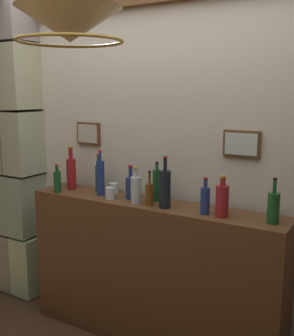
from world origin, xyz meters
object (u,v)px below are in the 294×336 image
at_px(liquor_bottle_scotch, 57,181).
at_px(liquor_bottle_port, 149,193).
at_px(liquor_bottle_sherry, 136,189).
at_px(glass_tumbler_highball, 113,188).
at_px(liquor_bottle_bourbon, 165,188).
at_px(liquor_bottle_vodka, 99,177).
at_px(liquor_bottle_brandy, 131,187).
at_px(liquor_bottle_tequila, 273,207).
at_px(pendant_lamp, 70,26).
at_px(liquor_bottle_amaro, 157,185).
at_px(liquor_bottle_vermouth, 101,177).
at_px(glass_tumbler_rocks, 110,193).
at_px(liquor_bottle_mezcal, 71,172).
at_px(liquor_bottle_gin, 222,200).
at_px(liquor_bottle_rye, 205,200).

height_order(liquor_bottle_scotch, liquor_bottle_port, liquor_bottle_port).
height_order(liquor_bottle_sherry, glass_tumbler_highball, liquor_bottle_sherry).
relative_size(liquor_bottle_scotch, liquor_bottle_bourbon, 0.63).
xyz_separation_m(liquor_bottle_vodka, liquor_bottle_brandy, (0.33, -0.06, -0.02)).
bearing_deg(liquor_bottle_port, liquor_bottle_brandy, 158.68).
relative_size(liquor_bottle_tequila, glass_tumbler_highball, 3.69).
relative_size(liquor_bottle_bourbon, pendant_lamp, 0.66).
xyz_separation_m(liquor_bottle_amaro, glass_tumbler_highball, (-0.40, 0.03, -0.08)).
distance_m(liquor_bottle_vermouth, glass_tumbler_rocks, 0.16).
distance_m(liquor_bottle_brandy, liquor_bottle_scotch, 0.59).
relative_size(liquor_bottle_mezcal, liquor_bottle_port, 1.43).
distance_m(liquor_bottle_vodka, liquor_bottle_port, 0.55).
relative_size(liquor_bottle_vodka, liquor_bottle_tequila, 1.07).
distance_m(liquor_bottle_mezcal, glass_tumbler_highball, 0.37).
distance_m(liquor_bottle_vermouth, liquor_bottle_brandy, 0.25).
height_order(liquor_bottle_tequila, glass_tumbler_rocks, liquor_bottle_tequila).
relative_size(liquor_bottle_gin, liquor_bottle_sherry, 1.02).
bearing_deg(liquor_bottle_scotch, liquor_bottle_amaro, 13.17).
height_order(liquor_bottle_vermouth, glass_tumbler_rocks, liquor_bottle_vermouth).
height_order(liquor_bottle_scotch, glass_tumbler_highball, liquor_bottle_scotch).
relative_size(liquor_bottle_brandy, liquor_bottle_bourbon, 0.70).
bearing_deg(liquor_bottle_vermouth, liquor_bottle_port, -6.72).
xyz_separation_m(liquor_bottle_gin, pendant_lamp, (-0.54, -0.71, 0.95)).
bearing_deg(liquor_bottle_scotch, glass_tumbler_highball, 30.07).
relative_size(liquor_bottle_vodka, glass_tumbler_rocks, 3.46).
xyz_separation_m(liquor_bottle_sherry, liquor_bottle_scotch, (-0.66, -0.06, -0.01)).
bearing_deg(liquor_bottle_amaro, liquor_bottle_vermouth, -170.90).
xyz_separation_m(liquor_bottle_vodka, liquor_bottle_port, (0.53, -0.14, -0.03)).
xyz_separation_m(liquor_bottle_sherry, liquor_bottle_tequila, (0.91, 0.04, -0.00)).
xyz_separation_m(liquor_bottle_mezcal, liquor_bottle_amaro, (0.74, 0.04, -0.02)).
distance_m(liquor_bottle_mezcal, pendant_lamp, 1.42).
height_order(liquor_bottle_scotch, liquor_bottle_bourbon, liquor_bottle_bourbon).
xyz_separation_m(liquor_bottle_vermouth, liquor_bottle_amaro, (0.43, 0.07, -0.02)).
relative_size(liquor_bottle_vodka, glass_tumbler_highball, 3.94).
distance_m(glass_tumbler_highball, pendant_lamp, 1.39).
distance_m(liquor_bottle_amaro, glass_tumbler_highball, 0.40).
bearing_deg(liquor_bottle_port, liquor_bottle_vermouth, 173.28).
relative_size(liquor_bottle_bourbon, glass_tumbler_rocks, 4.14).
height_order(liquor_bottle_sherry, liquor_bottle_scotch, liquor_bottle_sherry).
distance_m(liquor_bottle_vermouth, liquor_bottle_bourbon, 0.57).
xyz_separation_m(liquor_bottle_vermouth, liquor_bottle_sherry, (0.34, -0.05, -0.03)).
height_order(liquor_bottle_rye, liquor_bottle_gin, liquor_bottle_gin).
bearing_deg(liquor_bottle_brandy, liquor_bottle_mezcal, 179.21).
xyz_separation_m(glass_tumbler_rocks, glass_tumbler_highball, (-0.09, 0.16, -0.01)).
distance_m(liquor_bottle_vodka, liquor_bottle_sherry, 0.44).
bearing_deg(liquor_bottle_sherry, liquor_bottle_rye, 0.84).
relative_size(liquor_bottle_sherry, glass_tumbler_rocks, 3.03).
bearing_deg(glass_tumbler_rocks, liquor_bottle_rye, 0.82).
relative_size(liquor_bottle_gin, liquor_bottle_port, 1.09).
xyz_separation_m(liquor_bottle_vodka, pendant_lamp, (0.50, -0.84, 0.95)).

